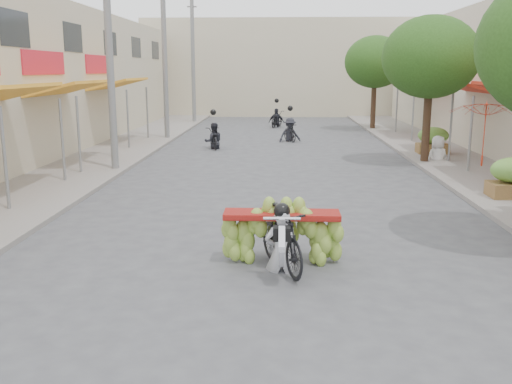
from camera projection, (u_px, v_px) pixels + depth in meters
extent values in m
plane|color=#4E4F53|center=(267.00, 338.00, 7.30)|extent=(120.00, 120.00, 0.00)
cube|color=gray|center=(97.00, 156.00, 22.23)|extent=(4.00, 60.00, 0.12)
cube|color=gray|center=(460.00, 159.00, 21.65)|extent=(4.00, 60.00, 0.12)
cube|color=orange|center=(1.00, 94.00, 14.83)|extent=(1.77, 4.00, 0.53)
cylinder|color=slate|center=(5.00, 161.00, 13.35)|extent=(0.08, 0.08, 2.55)
cylinder|color=slate|center=(62.00, 142.00, 16.87)|extent=(0.08, 0.08, 2.55)
cube|color=orange|center=(71.00, 88.00, 19.72)|extent=(1.77, 4.00, 0.53)
cylinder|color=slate|center=(79.00, 136.00, 18.23)|extent=(0.08, 0.08, 2.55)
cylinder|color=slate|center=(111.00, 126.00, 21.75)|extent=(0.08, 0.08, 2.55)
cube|color=red|center=(44.00, 63.00, 19.57)|extent=(0.10, 3.50, 0.80)
cube|color=orange|center=(119.00, 84.00, 25.58)|extent=(1.77, 4.00, 0.53)
cylinder|color=slate|center=(128.00, 120.00, 24.09)|extent=(0.08, 0.08, 2.55)
cylinder|color=slate|center=(147.00, 114.00, 27.61)|extent=(0.08, 0.08, 2.55)
cube|color=red|center=(98.00, 64.00, 25.44)|extent=(0.10, 3.50, 0.80)
cube|color=#1E2328|center=(14.00, 28.00, 17.41)|extent=(0.08, 2.00, 1.10)
cube|color=#1E2328|center=(72.00, 38.00, 22.30)|extent=(0.08, 2.00, 1.10)
cube|color=#1E2328|center=(110.00, 43.00, 27.18)|extent=(0.08, 2.00, 1.10)
cube|color=#1E2328|center=(136.00, 47.00, 32.07)|extent=(0.08, 2.00, 1.10)
cube|color=#1E2328|center=(155.00, 50.00, 36.95)|extent=(0.08, 2.00, 1.10)
cylinder|color=slate|center=(471.00, 136.00, 18.40)|extent=(0.08, 0.08, 2.55)
cube|color=red|center=(461.00, 86.00, 22.06)|extent=(1.77, 4.20, 0.53)
cylinder|color=slate|center=(451.00, 129.00, 20.54)|extent=(0.08, 0.08, 2.55)
cylinder|color=slate|center=(425.00, 120.00, 24.26)|extent=(0.08, 0.08, 2.55)
cube|color=red|center=(423.00, 83.00, 27.92)|extent=(1.77, 4.20, 0.53)
cylinder|color=slate|center=(413.00, 116.00, 26.41)|extent=(0.08, 0.08, 2.55)
cylinder|color=slate|center=(397.00, 110.00, 30.12)|extent=(0.08, 0.08, 2.55)
cube|color=beige|center=(279.00, 68.00, 43.69)|extent=(20.00, 6.00, 7.00)
cylinder|color=slate|center=(109.00, 50.00, 18.41)|extent=(0.24, 0.24, 8.00)
cylinder|color=slate|center=(165.00, 56.00, 27.20)|extent=(0.24, 0.24, 8.00)
cylinder|color=slate|center=(193.00, 60.00, 35.99)|extent=(0.24, 0.24, 8.00)
cube|color=slate|center=(192.00, 7.00, 35.32)|extent=(0.60, 0.08, 0.08)
cylinder|color=#3A2719|center=(427.00, 120.00, 20.42)|extent=(0.28, 0.28, 3.20)
ellipsoid|color=#275017|center=(431.00, 57.00, 19.95)|extent=(3.40, 3.40, 2.90)
cylinder|color=#3A2719|center=(373.00, 102.00, 32.14)|extent=(0.28, 0.28, 3.20)
ellipsoid|color=#275017|center=(375.00, 62.00, 31.68)|extent=(3.40, 3.40, 2.90)
cube|color=brown|center=(433.00, 147.00, 22.59)|extent=(1.20, 0.80, 0.50)
ellipsoid|color=#66A23C|center=(433.00, 132.00, 22.47)|extent=(1.20, 0.88, 0.66)
imported|color=black|center=(282.00, 238.00, 9.69)|extent=(1.18, 1.95, 1.11)
cylinder|color=silver|center=(282.00, 246.00, 9.04)|extent=(0.10, 0.66, 0.66)
cube|color=black|center=(282.00, 233.00, 9.10)|extent=(0.28, 0.22, 0.22)
cylinder|color=silver|center=(282.00, 219.00, 9.15)|extent=(0.60, 0.05, 0.05)
cube|color=maroon|center=(282.00, 215.00, 9.96)|extent=(2.03, 0.55, 0.10)
imported|color=silver|center=(282.00, 209.00, 9.53)|extent=(0.56, 0.42, 1.57)
sphere|color=black|center=(282.00, 165.00, 9.34)|extent=(0.28, 0.28, 0.28)
imported|color=#AC2D16|center=(487.00, 100.00, 15.87)|extent=(2.37, 2.37, 1.88)
imported|color=white|center=(439.00, 136.00, 20.94)|extent=(0.97, 0.73, 1.75)
imported|color=black|center=(214.00, 139.00, 24.75)|extent=(0.94, 1.66, 0.88)
imported|color=#24252C|center=(213.00, 123.00, 24.60)|extent=(0.88, 0.66, 1.65)
sphere|color=black|center=(213.00, 112.00, 24.51)|extent=(0.26, 0.26, 0.26)
imported|color=black|center=(290.00, 132.00, 27.22)|extent=(0.92, 1.55, 0.88)
imported|color=#24252C|center=(290.00, 118.00, 27.08)|extent=(1.18, 0.89, 1.65)
sphere|color=black|center=(290.00, 108.00, 26.98)|extent=(0.26, 0.26, 0.26)
imported|color=black|center=(277.00, 119.00, 33.95)|extent=(1.11, 1.81, 0.95)
imported|color=#24252C|center=(277.00, 108.00, 33.82)|extent=(1.09, 0.81, 1.65)
sphere|color=black|center=(277.00, 101.00, 33.72)|extent=(0.26, 0.26, 0.26)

